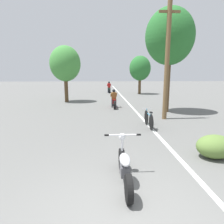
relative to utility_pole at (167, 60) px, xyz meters
name	(u,v)px	position (x,y,z in m)	size (l,w,h in m)	color
ground_plane	(126,219)	(-3.08, -7.63, -3.17)	(120.00, 120.00, 0.00)	#60605E
lane_stripe_edge	(129,104)	(-1.20, 5.52, -3.16)	(0.14, 48.00, 0.01)	white
utility_pole	(167,60)	(0.00, 0.00, 0.00)	(1.10, 0.24, 6.15)	brown
roadside_tree_right_near	(170,37)	(0.76, 2.05, 1.52)	(3.02, 2.72, 6.46)	#513A23
roadside_tree_right_far	(140,68)	(1.18, 13.50, -0.11)	(2.54, 2.29, 4.55)	#513A23
roadside_tree_left	(65,64)	(-6.56, 7.17, 0.12)	(2.63, 2.37, 4.82)	#513A23
roadside_bush	(215,146)	(-0.12, -5.20, -2.82)	(1.10, 0.88, 0.70)	#5B7A38
motorcycle_foreground	(125,166)	(-2.98, -6.43, -2.77)	(0.90, 1.92, 1.03)	black
motorcycle_rider_lead	(114,101)	(-2.56, 3.91, -2.65)	(0.50, 2.12, 1.35)	black
motorcycle_rider_far	(109,88)	(-2.46, 15.25, -2.61)	(0.50, 2.01, 1.46)	black
bicycle_parked	(149,119)	(-1.28, -1.64, -2.79)	(0.44, 1.68, 0.82)	black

